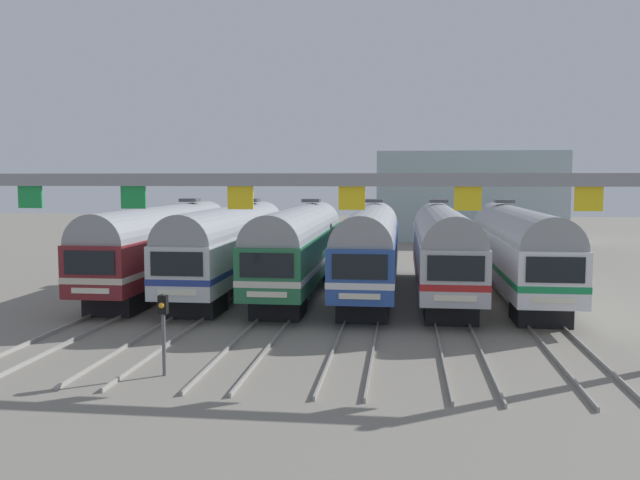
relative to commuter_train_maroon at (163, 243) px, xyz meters
The scene contains 11 objects.
ground_plane 10.04m from the commuter_train_maroon, ahead, with size 160.00×160.00×0.00m, color gray.
track_bed 19.74m from the commuter_train_maroon, 60.35° to the left, with size 20.86×70.00×0.15m.
commuter_train_maroon is the anchor object (origin of this frame).
commuter_train_silver 3.87m from the commuter_train_maroon, ahead, with size 2.88×18.06×5.05m.
commuter_train_green 7.74m from the commuter_train_maroon, ahead, with size 2.88×18.06×5.05m.
commuter_train_blue 11.61m from the commuter_train_maroon, ahead, with size 2.88×18.06×5.05m.
commuter_train_stainless 15.48m from the commuter_train_maroon, ahead, with size 2.88×18.06×5.05m.
commuter_train_white 19.36m from the commuter_train_maroon, ahead, with size 2.88×18.06×5.05m.
catenary_gantry 16.82m from the commuter_train_maroon, 54.36° to the right, with size 24.60×0.44×6.97m.
yard_signal_mast 17.08m from the commuter_train_maroon, 70.11° to the right, with size 0.28×0.35×2.65m.
maintenance_building 41.62m from the commuter_train_maroon, 61.10° to the left, with size 18.70×10.00×9.03m, color #9EB2B7.
Camera 1 is at (3.65, -36.61, 6.29)m, focal length 38.24 mm.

